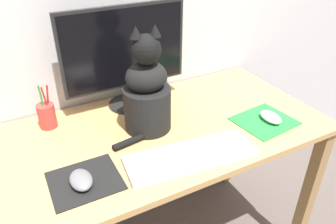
# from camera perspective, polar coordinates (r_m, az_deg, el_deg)

# --- Properties ---
(desk) EXTENTS (1.39, 0.65, 0.75)m
(desk) POSITION_cam_1_polar(r_m,az_deg,el_deg) (1.31, -3.12, -7.25)
(desk) COLOR tan
(desk) RESTS_ON ground_plane
(monitor) EXTENTS (0.52, 0.17, 0.43)m
(monitor) POSITION_cam_1_polar(r_m,az_deg,el_deg) (1.33, -7.48, 10.08)
(monitor) COLOR black
(monitor) RESTS_ON desk
(keyboard) EXTENTS (0.46, 0.20, 0.02)m
(keyboard) POSITION_cam_1_polar(r_m,az_deg,el_deg) (1.12, 4.00, -7.55)
(keyboard) COLOR silver
(keyboard) RESTS_ON desk
(mousepad_left) EXTENTS (0.22, 0.19, 0.00)m
(mousepad_left) POSITION_cam_1_polar(r_m,az_deg,el_deg) (1.07, -14.26, -11.53)
(mousepad_left) COLOR black
(mousepad_left) RESTS_ON desk
(mousepad_right) EXTENTS (0.24, 0.22, 0.00)m
(mousepad_right) POSITION_cam_1_polar(r_m,az_deg,el_deg) (1.37, 16.45, -1.49)
(mousepad_right) COLOR #238438
(mousepad_right) RESTS_ON desk
(computer_mouse_left) EXTENTS (0.07, 0.10, 0.03)m
(computer_mouse_left) POSITION_cam_1_polar(r_m,az_deg,el_deg) (1.05, -14.90, -11.35)
(computer_mouse_left) COLOR slate
(computer_mouse_left) RESTS_ON mousepad_left
(computer_mouse_right) EXTENTS (0.06, 0.10, 0.03)m
(computer_mouse_right) POSITION_cam_1_polar(r_m,az_deg,el_deg) (1.36, 17.46, -0.86)
(computer_mouse_right) COLOR white
(computer_mouse_right) RESTS_ON mousepad_right
(cat) EXTENTS (0.28, 0.21, 0.40)m
(cat) POSITION_cam_1_polar(r_m,az_deg,el_deg) (1.20, -3.70, 3.31)
(cat) COLOR black
(cat) RESTS_ON desk
(pen_cup) EXTENTS (0.07, 0.07, 0.18)m
(pen_cup) POSITION_cam_1_polar(r_m,az_deg,el_deg) (1.34, -20.34, -0.53)
(pen_cup) COLOR #B23833
(pen_cup) RESTS_ON desk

